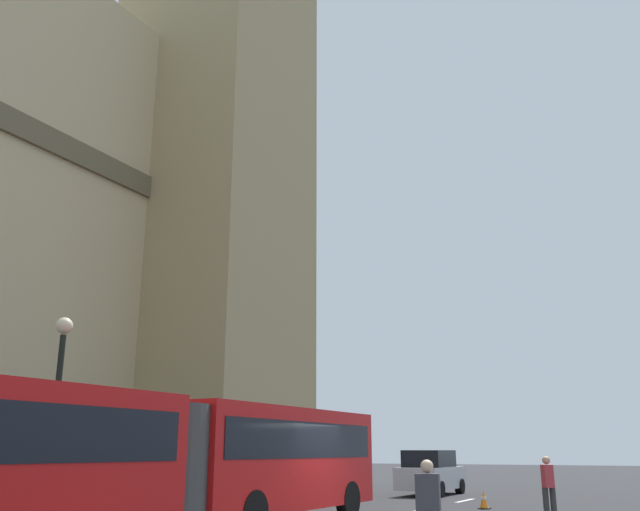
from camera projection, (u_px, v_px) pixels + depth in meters
name	position (u px, v px, depth m)	size (l,w,h in m)	color
articulated_bus	(153.00, 455.00, 14.18)	(16.89, 2.54, 2.90)	red
sedan_lead	(431.00, 473.00, 29.48)	(4.40, 1.86, 1.85)	#B7B7BC
traffic_cone_middle	(484.00, 500.00, 22.36)	(0.36, 0.36, 0.58)	black
street_lamp	(56.00, 402.00, 17.69)	(0.44, 0.44, 5.27)	black
pedestrian_near_cones	(429.00, 508.00, 11.45)	(0.36, 0.44, 1.69)	#726651
pedestrian_by_kerb	(548.00, 486.00, 18.72)	(0.47, 0.40, 1.69)	#333333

